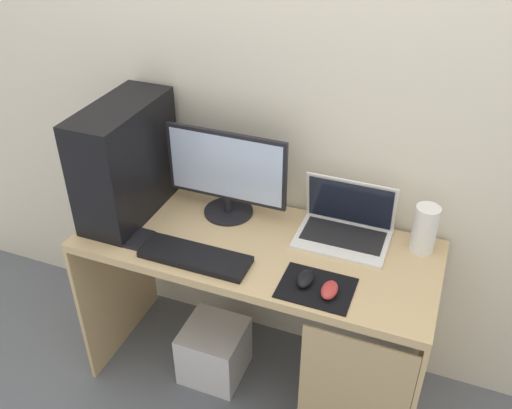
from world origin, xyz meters
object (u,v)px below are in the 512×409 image
object	(u,v)px
pc_tower	(126,160)
mouse_right	(329,290)
laptop	(345,227)
cell_phone	(139,239)
monitor	(227,174)
keyboard	(195,257)
speaker	(425,229)
mouse_left	(305,279)
subwoofer	(214,351)

from	to	relation	value
pc_tower	mouse_right	distance (m)	0.97
laptop	cell_phone	world-z (taller)	laptop
monitor	keyboard	bearing A→B (deg)	-88.43
laptop	keyboard	size ratio (longest dim) A/B	0.85
speaker	keyboard	distance (m)	0.87
laptop	mouse_right	world-z (taller)	laptop
pc_tower	speaker	world-z (taller)	pc_tower
mouse_left	pc_tower	bearing A→B (deg)	167.33
speaker	subwoofer	distance (m)	1.11
pc_tower	mouse_right	xyz separation A→B (m)	(0.92, -0.21, -0.22)
mouse_right	cell_phone	world-z (taller)	mouse_right
speaker	mouse_left	xyz separation A→B (m)	(-0.36, -0.35, -0.07)
laptop	mouse_right	distance (m)	0.35
pc_tower	speaker	xyz separation A→B (m)	(1.18, 0.17, -0.14)
pc_tower	laptop	distance (m)	0.91
laptop	keyboard	world-z (taller)	laptop
cell_phone	keyboard	bearing A→B (deg)	-5.85
monitor	mouse_left	xyz separation A→B (m)	(0.43, -0.30, -0.17)
pc_tower	subwoofer	xyz separation A→B (m)	(0.39, -0.07, -0.88)
pc_tower	monitor	distance (m)	0.41
laptop	keyboard	bearing A→B (deg)	-144.43
mouse_left	mouse_right	size ratio (longest dim) A/B	1.00
pc_tower	laptop	xyz separation A→B (m)	(0.88, 0.14, -0.19)
mouse_left	mouse_right	distance (m)	0.10
monitor	keyboard	world-z (taller)	monitor
laptop	cell_phone	size ratio (longest dim) A/B	2.75
speaker	subwoofer	xyz separation A→B (m)	(-0.79, -0.24, -0.74)
monitor	subwoofer	bearing A→B (deg)	-90.99
pc_tower	cell_phone	distance (m)	0.33
pc_tower	speaker	distance (m)	1.20
monitor	laptop	bearing A→B (deg)	2.70
speaker	subwoofer	bearing A→B (deg)	-163.10
monitor	mouse_right	bearing A→B (deg)	-31.90
mouse_left	mouse_right	bearing A→B (deg)	-14.74
monitor	speaker	world-z (taller)	monitor
pc_tower	keyboard	distance (m)	0.50
monitor	speaker	distance (m)	0.80
speaker	cell_phone	bearing A→B (deg)	-161.61
cell_phone	subwoofer	bearing A→B (deg)	23.00
monitor	pc_tower	bearing A→B (deg)	-163.14
pc_tower	mouse_left	bearing A→B (deg)	-12.67
pc_tower	mouse_left	size ratio (longest dim) A/B	5.11
mouse_right	mouse_left	bearing A→B (deg)	165.26
keyboard	cell_phone	distance (m)	0.26
keyboard	subwoofer	bearing A→B (deg)	95.33
pc_tower	subwoofer	bearing A→B (deg)	-10.85
laptop	mouse_left	distance (m)	0.33
mouse_left	subwoofer	distance (m)	0.80
subwoofer	keyboard	bearing A→B (deg)	-84.67
keyboard	mouse_left	world-z (taller)	mouse_left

